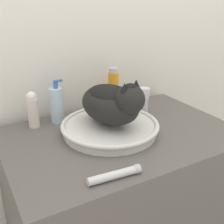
# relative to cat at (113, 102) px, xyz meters

# --- Properties ---
(wall_back) EXTENTS (8.00, 0.05, 2.40)m
(wall_back) POSITION_rel_cat_xyz_m (0.03, 0.35, 0.19)
(wall_back) COLOR silver
(wall_back) RESTS_ON ground_plane
(vanity_counter) EXTENTS (0.93, 0.62, 0.88)m
(vanity_counter) POSITION_rel_cat_xyz_m (0.03, -0.01, -0.58)
(vanity_counter) COLOR #56514C
(vanity_counter) RESTS_ON ground_plane
(sink_basin) EXTENTS (0.40, 0.40, 0.05)m
(sink_basin) POSITION_rel_cat_xyz_m (-0.00, 0.01, -0.11)
(sink_basin) COLOR silver
(sink_basin) RESTS_ON vanity_counter
(cat) EXTENTS (0.25, 0.31, 0.19)m
(cat) POSITION_rel_cat_xyz_m (0.00, 0.00, 0.00)
(cat) COLOR black
(cat) RESTS_ON sink_basin
(faucet) EXTENTS (0.12, 0.07, 0.14)m
(faucet) POSITION_rel_cat_xyz_m (0.22, 0.10, -0.06)
(faucet) COLOR silver
(faucet) RESTS_ON vanity_counter
(soap_pump_bottle) EXTENTS (0.06, 0.06, 0.19)m
(soap_pump_bottle) POSITION_rel_cat_xyz_m (-0.15, 0.22, -0.06)
(soap_pump_bottle) COLOR silver
(soap_pump_bottle) RESTS_ON vanity_counter
(shampoo_bottle_tall) EXTENTS (0.05, 0.05, 0.21)m
(shampoo_bottle_tall) POSITION_rel_cat_xyz_m (0.13, 0.22, -0.04)
(shampoo_bottle_tall) COLOR orange
(shampoo_bottle_tall) RESTS_ON vanity_counter
(deodorant_stick) EXTENTS (0.05, 0.05, 0.16)m
(deodorant_stick) POSITION_rel_cat_xyz_m (-0.26, 0.22, -0.06)
(deodorant_stick) COLOR silver
(deodorant_stick) RESTS_ON vanity_counter
(cream_tube) EXTENTS (0.17, 0.04, 0.03)m
(cream_tube) POSITION_rel_cat_xyz_m (-0.14, -0.27, -0.12)
(cream_tube) COLOR silver
(cream_tube) RESTS_ON vanity_counter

